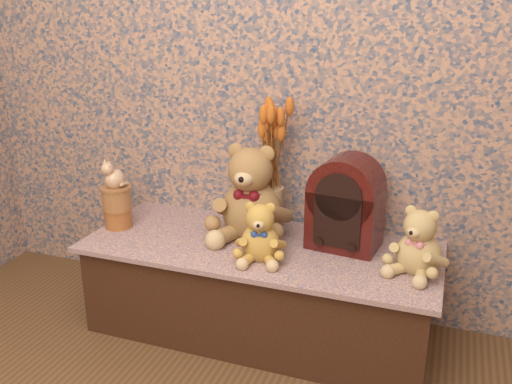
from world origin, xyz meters
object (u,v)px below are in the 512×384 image
teddy_large (252,187)px  biscuit_tin_lower (118,218)px  teddy_medium (260,228)px  cat_figurine (114,173)px  ceramic_vase (270,210)px  teddy_small (420,238)px  cathedral_radio (346,202)px

teddy_large → biscuit_tin_lower: size_ratio=3.60×
teddy_large → teddy_medium: bearing=-63.2°
biscuit_tin_lower → cat_figurine: bearing=0.0°
ceramic_vase → cat_figurine: size_ratio=1.55×
teddy_large → teddy_medium: size_ratio=1.72×
teddy_large → biscuit_tin_lower: bearing=-170.1°
biscuit_tin_lower → cat_figurine: (0.00, 0.00, 0.20)m
teddy_large → cat_figurine: teddy_large is taller
ceramic_vase → cat_figurine: 0.68m
teddy_small → cat_figurine: cat_figurine is taller
cathedral_radio → ceramic_vase: (-0.33, 0.03, -0.09)m
teddy_large → cat_figurine: (-0.58, -0.12, 0.03)m
biscuit_tin_lower → cat_figurine: 0.20m
teddy_small → cat_figurine: bearing=-158.5°
teddy_large → cathedral_radio: 0.39m
teddy_medium → cathedral_radio: 0.36m
teddy_small → teddy_medium: bearing=-149.8°
teddy_medium → cathedral_radio: (0.28, 0.22, 0.06)m
cathedral_radio → cat_figurine: bearing=-165.3°
teddy_large → cat_figurine: 0.59m
teddy_large → teddy_medium: teddy_large is taller
biscuit_tin_lower → ceramic_vase: bearing=15.0°
teddy_small → cat_figurine: 1.27m
teddy_medium → biscuit_tin_lower: 0.70m
teddy_small → biscuit_tin_lower: 1.27m
teddy_large → ceramic_vase: 0.14m
teddy_small → cathedral_radio: size_ratio=0.71×
teddy_medium → cat_figurine: size_ratio=1.90×
cat_figurine → cathedral_radio: bearing=30.8°
teddy_large → ceramic_vase: size_ratio=2.11×
ceramic_vase → teddy_large: bearing=-138.1°
teddy_medium → cat_figurine: (-0.69, 0.09, 0.12)m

